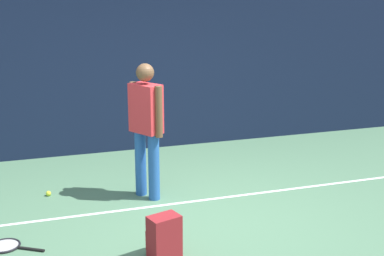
{
  "coord_description": "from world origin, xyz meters",
  "views": [
    {
      "loc": [
        -1.79,
        -5.17,
        2.56
      ],
      "look_at": [
        0.0,
        0.4,
        1.0
      ],
      "focal_mm": 48.95,
      "sensor_mm": 36.0,
      "label": 1
    }
  ],
  "objects_px": {
    "tennis_player": "(146,123)",
    "tennis_racket": "(7,246)",
    "tennis_ball_by_fence": "(48,193)",
    "backpack": "(163,237)"
  },
  "relations": [
    {
      "from": "tennis_player",
      "to": "tennis_racket",
      "type": "bearing_deg",
      "value": 86.97
    },
    {
      "from": "tennis_player",
      "to": "backpack",
      "type": "distance_m",
      "value": 1.75
    },
    {
      "from": "backpack",
      "to": "tennis_ball_by_fence",
      "type": "bearing_deg",
      "value": -79.93
    },
    {
      "from": "tennis_player",
      "to": "tennis_ball_by_fence",
      "type": "distance_m",
      "value": 1.58
    },
    {
      "from": "tennis_player",
      "to": "backpack",
      "type": "height_order",
      "value": "tennis_player"
    },
    {
      "from": "tennis_player",
      "to": "tennis_ball_by_fence",
      "type": "height_order",
      "value": "tennis_player"
    },
    {
      "from": "tennis_player",
      "to": "backpack",
      "type": "bearing_deg",
      "value": 141.91
    },
    {
      "from": "tennis_player",
      "to": "backpack",
      "type": "xyz_separation_m",
      "value": [
        -0.2,
        -1.56,
        -0.76
      ]
    },
    {
      "from": "tennis_ball_by_fence",
      "to": "tennis_racket",
      "type": "bearing_deg",
      "value": -110.37
    },
    {
      "from": "tennis_racket",
      "to": "tennis_ball_by_fence",
      "type": "relative_size",
      "value": 9.31
    }
  ]
}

